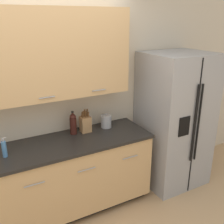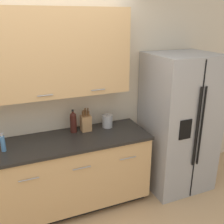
{
  "view_description": "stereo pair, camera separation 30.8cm",
  "coord_description": "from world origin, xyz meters",
  "views": [
    {
      "loc": [
        -0.54,
        -1.82,
        2.21
      ],
      "look_at": [
        0.85,
        0.72,
        1.16
      ],
      "focal_mm": 42.0,
      "sensor_mm": 36.0,
      "label": 1
    },
    {
      "loc": [
        -0.26,
        -1.95,
        2.21
      ],
      "look_at": [
        0.85,
        0.72,
        1.16
      ],
      "focal_mm": 42.0,
      "sensor_mm": 36.0,
      "label": 2
    }
  ],
  "objects": [
    {
      "name": "wall_back",
      "position": [
        0.03,
        1.01,
        1.47
      ],
      "size": [
        10.0,
        0.39,
        2.6
      ],
      "color": "beige",
      "rests_on": "ground_plane"
    },
    {
      "name": "counter_unit",
      "position": [
        0.1,
        0.72,
        0.46
      ],
      "size": [
        2.29,
        0.64,
        0.91
      ],
      "color": "black",
      "rests_on": "ground_plane"
    },
    {
      "name": "refrigerator",
      "position": [
        1.77,
        0.66,
        0.9
      ],
      "size": [
        0.83,
        0.78,
        1.8
      ],
      "color": "#9E9EA0",
      "rests_on": "ground_plane"
    },
    {
      "name": "knife_block",
      "position": [
        0.57,
        0.87,
        1.01
      ],
      "size": [
        0.12,
        0.11,
        0.28
      ],
      "color": "#A87A4C",
      "rests_on": "counter_unit"
    },
    {
      "name": "wine_bottle",
      "position": [
        0.42,
        0.88,
        1.04
      ],
      "size": [
        0.08,
        0.08,
        0.28
      ],
      "color": "#3D1914",
      "rests_on": "counter_unit"
    },
    {
      "name": "soap_dispenser",
      "position": [
        -0.37,
        0.69,
        1.0
      ],
      "size": [
        0.05,
        0.05,
        0.2
      ],
      "color": "#4C7FB2",
      "rests_on": "counter_unit"
    },
    {
      "name": "steel_canister",
      "position": [
        0.85,
        0.88,
        0.99
      ],
      "size": [
        0.14,
        0.14,
        0.18
      ],
      "color": "#A3A3A5",
      "rests_on": "counter_unit"
    }
  ]
}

